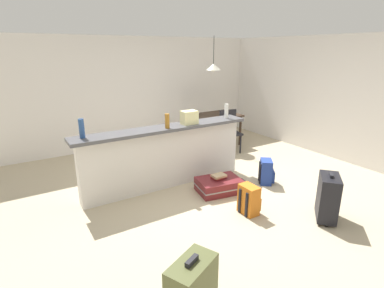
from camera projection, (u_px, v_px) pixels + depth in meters
The scene contains 17 objects.
ground_plane at pixel (214, 189), 5.04m from camera, with size 13.00×13.00×0.05m, color #BCAD8E.
wall_back at pixel (140, 92), 7.13m from camera, with size 6.60×0.10×2.50m, color silver.
wall_right at pixel (323, 96), 6.44m from camera, with size 0.10×6.00×2.50m, color silver.
partition_half_wall at pixel (166, 159), 4.96m from camera, with size 2.80×0.20×0.98m, color silver.
bar_countertop at pixel (165, 128), 4.80m from camera, with size 2.96×0.40×0.05m, color #4C4C51.
bottle_blue at pixel (82, 128), 4.15m from camera, with size 0.08×0.08×0.27m, color #284C89.
bottle_amber at pixel (167, 121), 4.68m from camera, with size 0.07×0.07×0.23m, color #9E661E.
bottle_white at pixel (226, 111), 5.37m from camera, with size 0.07×0.07×0.26m, color silver.
grocery_bag at pixel (189, 117), 4.95m from camera, with size 0.26×0.18×0.22m, color beige.
dining_table at pixel (215, 118), 7.12m from camera, with size 1.10×0.80×0.74m.
dining_chair_near_partition at pixel (229, 129), 6.71m from camera, with size 0.47×0.47×0.93m.
pendant_lamp at pixel (213, 67), 6.83m from camera, with size 0.34×0.34×0.79m.
suitcase_flat_maroon at pixel (219, 185), 4.86m from camera, with size 0.87×0.61×0.22m.
suitcase_upright_black at pixel (328, 197), 4.00m from camera, with size 0.49×0.47×0.67m.
backpack_blue at pixel (266, 172), 5.15m from camera, with size 0.34×0.34×0.42m.
backpack_orange at pixel (249, 200), 4.19m from camera, with size 0.25×0.28×0.42m.
book_stack at pixel (219, 176), 4.85m from camera, with size 0.25×0.21×0.07m.
Camera 1 is at (-2.73, -3.70, 2.21)m, focal length 28.15 mm.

